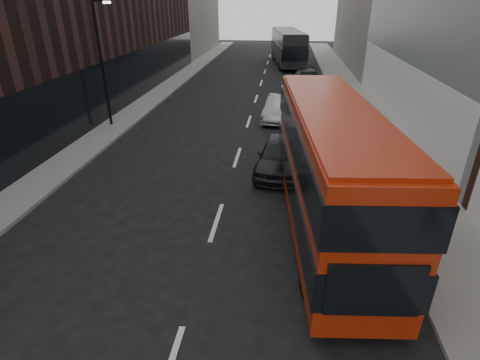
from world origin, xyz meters
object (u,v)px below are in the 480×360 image
(grey_bus, at_px, (288,47))
(street_lamp, at_px, (102,56))
(car_b, at_px, (279,108))
(car_a, at_px, (279,155))
(car_c, at_px, (307,80))
(red_bus, at_px, (329,164))

(grey_bus, bearing_deg, street_lamp, -120.52)
(grey_bus, bearing_deg, car_b, -98.58)
(street_lamp, distance_m, car_a, 12.11)
(grey_bus, xyz_separation_m, car_c, (1.79, -12.84, -1.26))
(grey_bus, distance_m, car_a, 30.19)
(street_lamp, height_order, grey_bus, street_lamp)
(car_b, bearing_deg, car_a, -80.76)
(red_bus, distance_m, car_c, 21.80)
(red_bus, bearing_deg, car_a, 104.99)
(street_lamp, bearing_deg, car_a, -27.45)
(grey_bus, height_order, car_c, grey_bus)
(grey_bus, relative_size, car_b, 2.67)
(car_a, height_order, car_b, car_a)
(car_a, bearing_deg, street_lamp, 159.04)
(street_lamp, distance_m, car_b, 11.03)
(red_bus, height_order, car_b, red_bus)
(car_b, height_order, car_c, car_c)
(car_a, xyz_separation_m, car_b, (-0.19, 8.09, -0.04))
(car_a, bearing_deg, red_bus, -63.32)
(car_a, distance_m, car_b, 8.09)
(grey_bus, xyz_separation_m, car_a, (-0.22, -30.17, -1.26))
(street_lamp, bearing_deg, car_b, 15.08)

